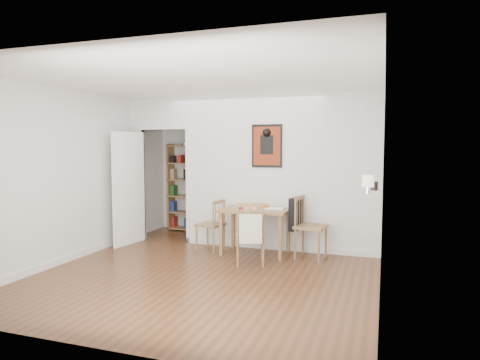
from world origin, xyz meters
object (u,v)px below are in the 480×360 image
(chair_left, at_px, (210,225))
(fireplace, at_px, (374,232))
(mantel_lamp, at_px, (368,182))
(notebook, at_px, (274,209))
(ceramic_jar_a, at_px, (374,186))
(chair_front, at_px, (250,233))
(orange_fruit, at_px, (267,206))
(dining_table, at_px, (255,214))
(chair_right, at_px, (309,226))
(bookshelf, at_px, (186,188))
(ceramic_jar_b, at_px, (373,185))
(red_glass, at_px, (241,206))

(chair_left, height_order, fireplace, fireplace)
(chair_left, height_order, mantel_lamp, mantel_lamp)
(notebook, distance_m, ceramic_jar_a, 1.77)
(chair_front, xyz_separation_m, orange_fruit, (0.04, 0.74, 0.29))
(fireplace, distance_m, notebook, 1.76)
(mantel_lamp, bearing_deg, notebook, 142.34)
(dining_table, distance_m, chair_front, 0.66)
(chair_right, bearing_deg, bookshelf, 153.11)
(dining_table, bearing_deg, ceramic_jar_a, -19.14)
(dining_table, relative_size, orange_fruit, 15.32)
(dining_table, relative_size, notebook, 3.50)
(dining_table, distance_m, ceramic_jar_a, 2.02)
(chair_front, height_order, ceramic_jar_b, ceramic_jar_b)
(ceramic_jar_a, bearing_deg, orange_fruit, 156.07)
(chair_right, height_order, ceramic_jar_a, ceramic_jar_a)
(ceramic_jar_b, bearing_deg, chair_right, 154.41)
(red_glass, relative_size, ceramic_jar_b, 0.87)
(chair_left, relative_size, mantel_lamp, 3.79)
(ceramic_jar_a, bearing_deg, chair_front, 179.87)
(bookshelf, relative_size, red_glass, 19.18)
(mantel_lamp, xyz_separation_m, ceramic_jar_b, (0.05, 0.62, -0.09))
(dining_table, height_order, mantel_lamp, mantel_lamp)
(fireplace, relative_size, orange_fruit, 17.73)
(fireplace, bearing_deg, dining_table, 158.75)
(mantel_lamp, bearing_deg, chair_right, 129.93)
(fireplace, height_order, ceramic_jar_a, ceramic_jar_a)
(dining_table, height_order, notebook, notebook)
(chair_front, bearing_deg, mantel_lamp, -14.30)
(red_glass, relative_size, mantel_lamp, 0.41)
(dining_table, height_order, ceramic_jar_b, ceramic_jar_b)
(red_glass, xyz_separation_m, notebook, (0.52, 0.15, -0.04))
(dining_table, relative_size, chair_right, 1.11)
(red_glass, bearing_deg, dining_table, 17.25)
(chair_left, bearing_deg, red_glass, -4.00)
(chair_left, distance_m, ceramic_jar_b, 2.73)
(notebook, bearing_deg, fireplace, -27.30)
(chair_right, bearing_deg, orange_fruit, 172.49)
(chair_right, xyz_separation_m, mantel_lamp, (0.89, -1.07, 0.80))
(ceramic_jar_a, bearing_deg, fireplace, -80.43)
(chair_right, bearing_deg, mantel_lamp, -50.07)
(bookshelf, xyz_separation_m, orange_fruit, (2.08, -1.32, -0.11))
(chair_front, xyz_separation_m, ceramic_jar_a, (1.72, -0.00, 0.74))
(chair_left, distance_m, notebook, 1.12)
(chair_left, xyz_separation_m, fireplace, (2.62, -0.69, 0.18))
(bookshelf, xyz_separation_m, red_glass, (1.70, -1.50, -0.10))
(orange_fruit, bearing_deg, notebook, -9.75)
(red_glass, bearing_deg, orange_fruit, 24.79)
(fireplace, relative_size, red_glass, 13.39)
(chair_right, height_order, fireplace, fireplace)
(chair_right, distance_m, notebook, 0.63)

